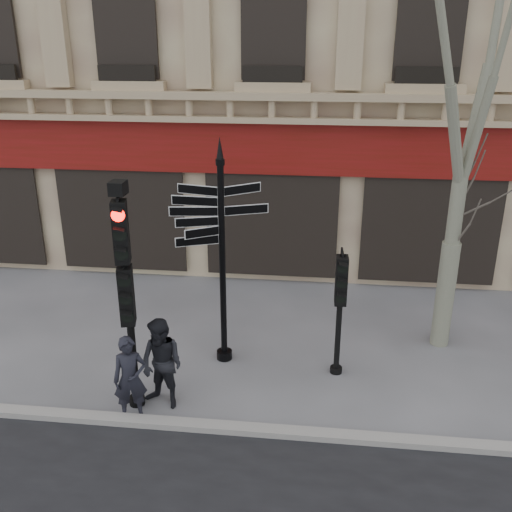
{
  "coord_description": "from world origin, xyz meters",
  "views": [
    {
      "loc": [
        1.23,
        -9.13,
        6.18
      ],
      "look_at": [
        0.1,
        0.6,
        2.39
      ],
      "focal_mm": 40.0,
      "sensor_mm": 36.0,
      "label": 1
    }
  ],
  "objects_px": {
    "traffic_signal_secondary": "(340,293)",
    "plane_tree": "(480,32)",
    "traffic_signal_main": "(126,271)",
    "pedestrian_b": "(162,364)",
    "fingerpost": "(221,217)",
    "pedestrian_a": "(130,379)"
  },
  "relations": [
    {
      "from": "traffic_signal_secondary",
      "to": "pedestrian_b",
      "type": "height_order",
      "value": "traffic_signal_secondary"
    },
    {
      "from": "pedestrian_b",
      "to": "pedestrian_a",
      "type": "bearing_deg",
      "value": -114.85
    },
    {
      "from": "plane_tree",
      "to": "pedestrian_a",
      "type": "bearing_deg",
      "value": -150.54
    },
    {
      "from": "traffic_signal_secondary",
      "to": "traffic_signal_main",
      "type": "bearing_deg",
      "value": -159.6
    },
    {
      "from": "fingerpost",
      "to": "traffic_signal_main",
      "type": "height_order",
      "value": "fingerpost"
    },
    {
      "from": "fingerpost",
      "to": "pedestrian_b",
      "type": "bearing_deg",
      "value": -127.03
    },
    {
      "from": "traffic_signal_secondary",
      "to": "plane_tree",
      "type": "xyz_separation_m",
      "value": [
        2.22,
        1.4,
        4.53
      ]
    },
    {
      "from": "fingerpost",
      "to": "traffic_signal_secondary",
      "type": "xyz_separation_m",
      "value": [
        2.26,
        -0.25,
        -1.32
      ]
    },
    {
      "from": "traffic_signal_main",
      "to": "pedestrian_b",
      "type": "bearing_deg",
      "value": -9.81
    },
    {
      "from": "traffic_signal_main",
      "to": "pedestrian_a",
      "type": "distance_m",
      "value": 1.85
    },
    {
      "from": "traffic_signal_main",
      "to": "pedestrian_b",
      "type": "xyz_separation_m",
      "value": [
        0.49,
        0.03,
        -1.74
      ]
    },
    {
      "from": "pedestrian_a",
      "to": "pedestrian_b",
      "type": "xyz_separation_m",
      "value": [
        0.44,
        0.42,
        0.06
      ]
    },
    {
      "from": "traffic_signal_secondary",
      "to": "fingerpost",
      "type": "bearing_deg",
      "value": 171.83
    },
    {
      "from": "pedestrian_b",
      "to": "traffic_signal_secondary",
      "type": "bearing_deg",
      "value": 46.56
    },
    {
      "from": "traffic_signal_main",
      "to": "plane_tree",
      "type": "xyz_separation_m",
      "value": [
        5.78,
        2.85,
        3.66
      ]
    },
    {
      "from": "plane_tree",
      "to": "pedestrian_b",
      "type": "distance_m",
      "value": 8.06
    },
    {
      "from": "plane_tree",
      "to": "pedestrian_b",
      "type": "xyz_separation_m",
      "value": [
        -5.28,
        -2.82,
        -5.4
      ]
    },
    {
      "from": "fingerpost",
      "to": "plane_tree",
      "type": "bearing_deg",
      "value": 3.04
    },
    {
      "from": "traffic_signal_secondary",
      "to": "pedestrian_a",
      "type": "bearing_deg",
      "value": -154.17
    },
    {
      "from": "pedestrian_b",
      "to": "fingerpost",
      "type": "bearing_deg",
      "value": 86.02
    },
    {
      "from": "traffic_signal_main",
      "to": "plane_tree",
      "type": "bearing_deg",
      "value": 12.51
    },
    {
      "from": "traffic_signal_main",
      "to": "traffic_signal_secondary",
      "type": "distance_m",
      "value": 3.94
    }
  ]
}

